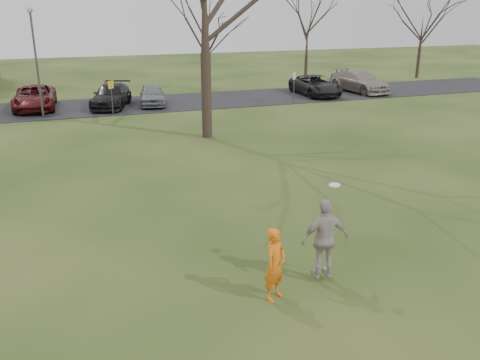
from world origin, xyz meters
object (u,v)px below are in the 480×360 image
at_px(car_2, 35,97).
at_px(car_3, 111,96).
at_px(player_defender, 275,264).
at_px(catching_play, 325,239).
at_px(lamp_post, 35,49).
at_px(car_4, 152,95).
at_px(car_6, 315,85).
at_px(car_7, 359,81).

xyz_separation_m(car_2, car_3, (4.69, -0.82, -0.02)).
height_order(player_defender, catching_play, catching_play).
relative_size(car_3, lamp_post, 0.79).
bearing_deg(player_defender, car_2, 68.15).
height_order(car_4, car_6, car_6).
distance_m(car_6, car_7, 3.85).
relative_size(player_defender, catching_play, 0.75).
distance_m(car_2, lamp_post, 4.38).
relative_size(car_6, car_7, 0.95).
relative_size(car_4, car_7, 0.74).
bearing_deg(lamp_post, player_defender, -76.42).
relative_size(player_defender, car_6, 0.34).
distance_m(car_3, car_7, 18.50).
bearing_deg(car_7, car_6, 173.48).
distance_m(car_4, car_6, 12.02).
bearing_deg(car_3, catching_play, -66.33).
distance_m(player_defender, car_4, 24.53).
bearing_deg(lamp_post, car_4, 15.75).
relative_size(car_4, car_6, 0.78).
relative_size(car_2, car_7, 0.99).
bearing_deg(car_4, car_3, -176.35).
height_order(car_2, car_7, car_7).
bearing_deg(catching_play, car_4, 90.13).
xyz_separation_m(car_3, catching_play, (2.70, -24.33, 0.36)).
distance_m(car_3, catching_play, 24.48).
xyz_separation_m(car_4, catching_play, (0.06, -24.11, 0.40)).
bearing_deg(car_4, car_2, -179.73).
height_order(player_defender, car_6, player_defender).
bearing_deg(player_defender, car_6, 26.32).
bearing_deg(car_4, car_6, 8.27).
height_order(player_defender, car_7, player_defender).
height_order(player_defender, lamp_post, lamp_post).
distance_m(car_7, catching_play, 29.04).
xyz_separation_m(car_6, car_7, (3.84, 0.26, 0.07)).
xyz_separation_m(car_4, lamp_post, (-6.83, -1.93, 3.25)).
distance_m(car_2, car_6, 19.38).
xyz_separation_m(player_defender, car_3, (-1.26, 24.70, -0.11)).
relative_size(car_3, catching_play, 2.12).
xyz_separation_m(player_defender, car_7, (17.24, 24.73, -0.05)).
bearing_deg(car_6, car_3, 178.70).
xyz_separation_m(car_6, catching_play, (-11.97, -24.10, 0.37)).
height_order(catching_play, lamp_post, lamp_post).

